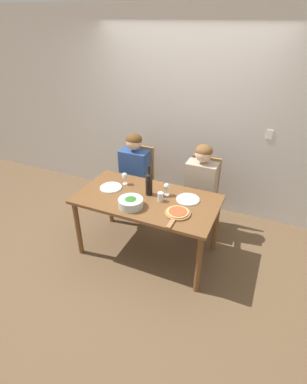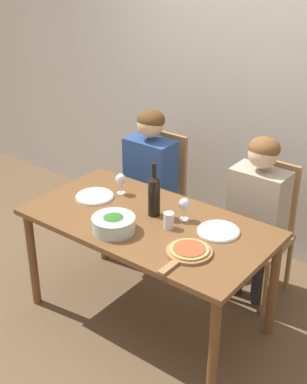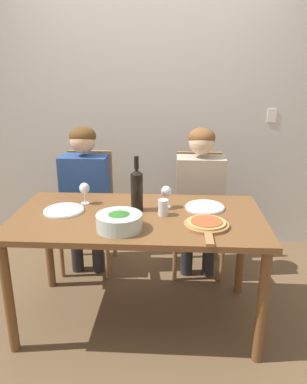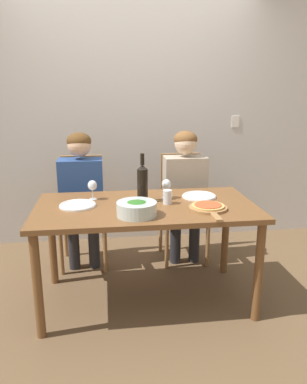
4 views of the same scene
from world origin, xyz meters
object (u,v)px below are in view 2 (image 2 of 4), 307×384
Objects in this scene: broccoli_bowl at (114,224)px; wine_glass_right at (184,205)px; water_tumbler at (169,220)px; dinner_plate_right at (219,231)px; dinner_plate_left at (95,196)px; chair_left at (158,191)px; person_woman at (149,171)px; wine_glass_left at (121,180)px; wine_bottle at (154,194)px; person_man at (257,206)px; pizza_on_board at (188,252)px; chair_right at (262,226)px.

wine_glass_right is (0.26, 0.38, 0.06)m from broccoli_bowl.
broccoli_bowl and water_tumbler have the same top height.
water_tumbler is (-0.27, -0.14, 0.04)m from dinner_plate_right.
chair_left is at bearing 90.85° from dinner_plate_left.
person_woman is 4.68× the size of dinner_plate_left.
wine_glass_left reaches higher than broccoli_bowl.
dinner_plate_right is (0.92, 0.12, 0.00)m from dinner_plate_left.
wine_bottle is at bearing -15.54° from wine_glass_left.
water_tumbler is (0.66, -0.65, 0.08)m from person_woman.
dinner_plate_right is at bearing -33.85° from chair_left.
person_man reaches higher than chair_left.
person_man reaches higher than pizza_on_board.
chair_left is 0.93m from wine_bottle.
wine_glass_right is (0.67, -0.51, 0.13)m from person_woman.
pizza_on_board is 2.71× the size of wine_glass_left.
person_woman is at bearing -172.80° from chair_right.
wine_bottle is 3.51× the size of water_tumbler.
wine_bottle is 2.41× the size of wine_glass_right.
chair_left is at bearing 90.00° from person_woman.
chair_right is 0.81× the size of person_man.
wine_glass_right is 1.45× the size of water_tumbler.
wine_glass_left is at bearing 161.57° from water_tumbler.
person_woman is 3.37× the size of wine_bottle.
wine_glass_left is (-0.82, 0.04, 0.10)m from dinner_plate_right.
broccoli_bowl reaches higher than pizza_on_board.
person_woman is 1.06m from dinner_plate_right.
wine_glass_left is at bearing 164.46° from wine_bottle.
chair_left is at bearing 130.71° from water_tumbler.
dinner_plate_right is at bearing -89.92° from chair_right.
dinner_plate_right is at bearing 7.16° from dinner_plate_left.
chair_right is (0.93, 0.00, 0.00)m from chair_left.
pizza_on_board is (0.91, -0.19, 0.01)m from dinner_plate_left.
wine_glass_right is at bearing 179.51° from dinner_plate_right.
wine_glass_left is at bearing -144.41° from chair_right.
wine_glass_right is at bearing 18.66° from wine_bottle.
wine_glass_left is (0.12, -0.58, 0.35)m from chair_left.
chair_left is 0.98m from wine_glass_right.
chair_left is at bearing 146.15° from dinner_plate_right.
chair_left is 0.69m from wine_glass_left.
chair_left is 9.55× the size of water_tumbler.
person_man reaches higher than wine_glass_left.
chair_right is 0.96m from person_woman.
dinner_plate_right is (0.93, -0.63, 0.26)m from chair_left.
wine_bottle is (-0.45, -0.57, 0.18)m from person_man.
dinner_plate_right is at bearing -28.56° from person_woman.
chair_right is 1.16m from broccoli_bowl.
wine_bottle reaches higher than chair_right.
dinner_plate_right is (0.00, -0.51, 0.04)m from person_man.
person_man is at bearing 67.17° from water_tumbler.
chair_right is 1.06m from wine_glass_left.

